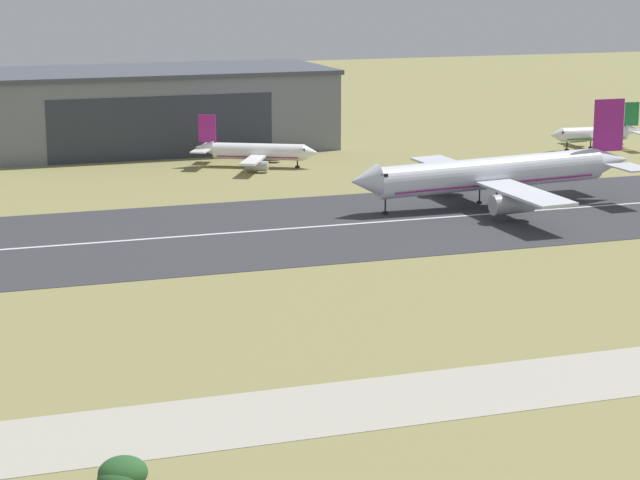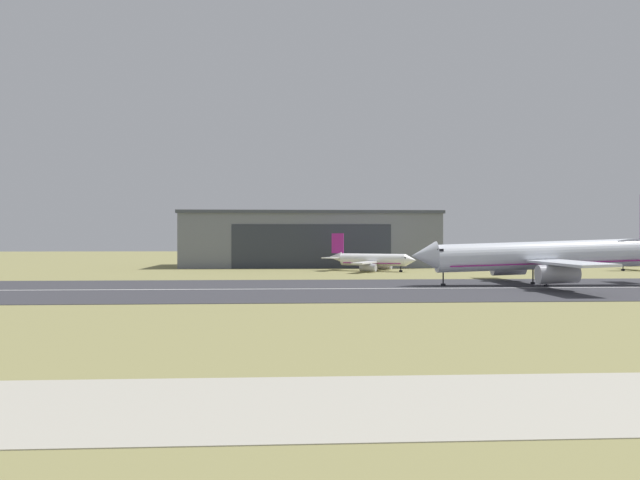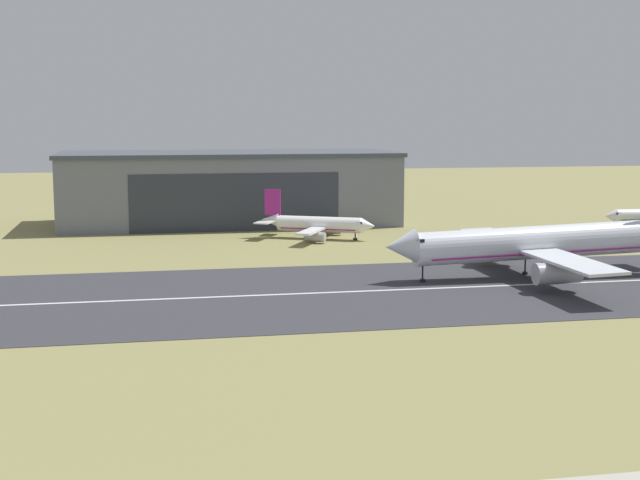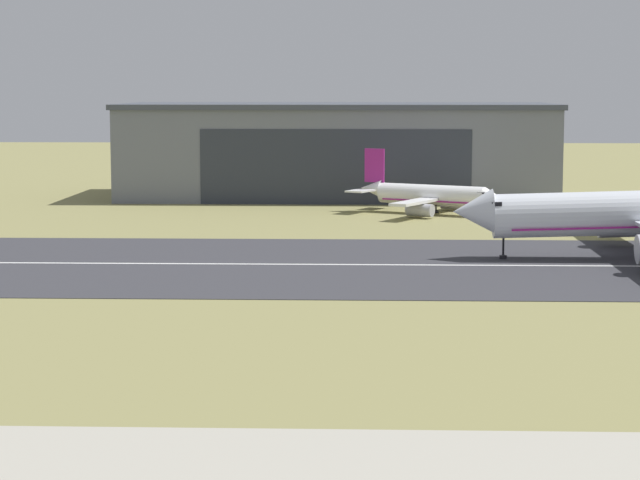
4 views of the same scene
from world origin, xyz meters
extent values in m
cube|color=#333338|center=(0.00, 97.99, 0.03)|extent=(439.07, 44.48, 0.06)
cube|color=silver|center=(0.00, 97.99, 0.07)|extent=(395.16, 0.70, 0.01)
cube|color=slate|center=(25.60, 182.05, 7.61)|extent=(73.13, 30.63, 15.21)
cube|color=#424751|center=(25.60, 182.05, 15.66)|extent=(74.13, 31.63, 0.90)
cube|color=#2D333D|center=(25.60, 166.68, 6.08)|extent=(43.88, 0.12, 12.17)
cone|color=silver|center=(42.38, 103.18, 5.35)|extent=(4.57, 4.91, 5.01)
cube|color=black|center=(44.79, 103.16, 6.32)|extent=(1.14, 4.16, 0.47)
cube|color=silver|center=(62.50, 115.79, 4.49)|extent=(5.84, 20.64, 0.57)
cylinder|color=#A8A8B2|center=(61.35, 114.15, 2.73)|extent=(6.46, 3.07, 3.22)
cylinder|color=black|center=(45.77, 103.16, 1.45)|extent=(0.24, 0.24, 2.91)
cylinder|color=black|center=(45.77, 103.16, 0.22)|extent=(0.84, 0.84, 0.44)
cylinder|color=white|center=(40.43, 151.88, 2.92)|extent=(16.36, 10.58, 3.03)
cone|color=white|center=(49.10, 147.29, 2.92)|extent=(3.83, 3.96, 3.03)
cone|color=white|center=(31.35, 156.69, 3.47)|extent=(4.49, 4.11, 2.73)
cube|color=black|center=(47.78, 148.00, 3.53)|extent=(2.18, 2.79, 0.44)
cube|color=#991E7A|center=(40.43, 151.88, 2.09)|extent=(14.79, 9.66, 0.20)
cube|color=white|center=(37.49, 145.61, 2.39)|extent=(7.52, 10.86, 0.40)
cylinder|color=#A8A8B2|center=(38.39, 146.11, 1.20)|extent=(4.36, 3.50, 1.88)
cube|color=white|center=(43.96, 157.84, 2.39)|extent=(7.52, 10.86, 0.40)
cylinder|color=#A8A8B2|center=(44.05, 156.82, 1.20)|extent=(4.36, 3.50, 1.88)
cube|color=#991E7A|center=(31.83, 156.43, 7.02)|extent=(3.05, 1.79, 5.15)
cube|color=white|center=(29.69, 153.23, 3.38)|extent=(4.72, 5.45, 0.24)
cube|color=white|center=(33.27, 160.01, 3.38)|extent=(4.72, 5.45, 0.24)
cylinder|color=black|center=(46.84, 148.49, 0.70)|extent=(0.24, 0.24, 1.41)
cylinder|color=black|center=(46.84, 148.49, 0.22)|extent=(0.84, 0.84, 0.44)
cylinder|color=black|center=(39.43, 150.35, 0.70)|extent=(0.24, 0.24, 1.41)
cylinder|color=black|center=(39.43, 150.35, 0.22)|extent=(0.84, 0.84, 0.44)
cylinder|color=black|center=(41.14, 153.57, 0.70)|extent=(0.24, 0.24, 1.41)
cylinder|color=black|center=(41.14, 153.57, 0.22)|extent=(0.84, 0.84, 0.44)
camera|label=1|loc=(-24.64, -67.51, 37.36)|focal=70.00mm
camera|label=2|loc=(18.10, -4.12, 8.44)|focal=35.00mm
camera|label=3|loc=(5.97, -18.15, 23.49)|focal=50.00mm
camera|label=4|loc=(30.52, -34.31, 19.08)|focal=70.00mm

